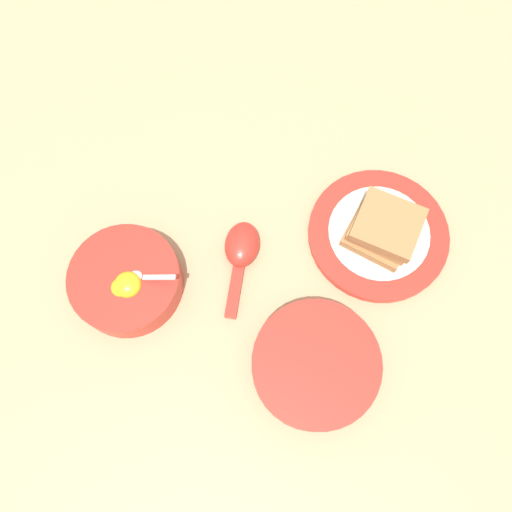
# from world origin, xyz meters

# --- Properties ---
(ground_plane) EXTENTS (3.00, 3.00, 0.00)m
(ground_plane) POSITION_xyz_m (0.00, 0.00, 0.00)
(ground_plane) COLOR tan
(egg_bowl) EXTENTS (0.16, 0.16, 0.08)m
(egg_bowl) POSITION_xyz_m (0.14, -0.21, 0.03)
(egg_bowl) COLOR red
(egg_bowl) RESTS_ON ground_plane
(toast_plate) EXTENTS (0.22, 0.22, 0.02)m
(toast_plate) POSITION_xyz_m (-0.23, -0.10, 0.01)
(toast_plate) COLOR red
(toast_plate) RESTS_ON ground_plane
(toast_sandwich) EXTENTS (0.13, 0.13, 0.05)m
(toast_sandwich) POSITION_xyz_m (-0.23, -0.10, 0.04)
(toast_sandwich) COLOR #9E7042
(toast_sandwich) RESTS_ON toast_plate
(soup_spoon) EXTENTS (0.12, 0.14, 0.03)m
(soup_spoon) POSITION_xyz_m (-0.03, -0.18, 0.02)
(soup_spoon) COLOR red
(soup_spoon) RESTS_ON ground_plane
(congee_bowl) EXTENTS (0.18, 0.18, 0.05)m
(congee_bowl) POSITION_xyz_m (-0.04, 0.02, 0.03)
(congee_bowl) COLOR red
(congee_bowl) RESTS_ON ground_plane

